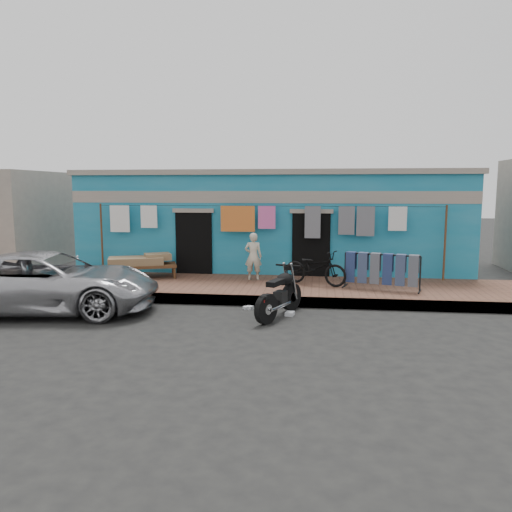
{
  "coord_description": "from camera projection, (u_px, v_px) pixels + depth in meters",
  "views": [
    {
      "loc": [
        1.55,
        -10.05,
        2.79
      ],
      "look_at": [
        0.0,
        2.0,
        1.15
      ],
      "focal_mm": 35.0,
      "sensor_mm": 36.0,
      "label": 1
    }
  ],
  "objects": [
    {
      "name": "charpoy",
      "position": [
        144.0,
        266.0,
        14.34
      ],
      "size": [
        2.53,
        2.17,
        0.65
      ],
      "primitive_type": null,
      "rotation": [
        0.0,
        0.0,
        0.35
      ],
      "color": "brown",
      "rests_on": "sidewalk"
    },
    {
      "name": "car",
      "position": [
        48.0,
        281.0,
        11.3
      ],
      "size": [
        5.33,
        3.02,
        1.42
      ],
      "primitive_type": "imported",
      "rotation": [
        0.0,
        0.0,
        1.72
      ],
      "color": "#B0AFB4",
      "rests_on": "ground"
    },
    {
      "name": "motorcycle",
      "position": [
        279.0,
        292.0,
        10.89
      ],
      "size": [
        1.66,
        2.06,
        1.09
      ],
      "primitive_type": null,
      "rotation": [
        0.0,
        0.0,
        -0.34
      ],
      "color": "black",
      "rests_on": "ground"
    },
    {
      "name": "curb",
      "position": [
        254.0,
        301.0,
        11.95
      ],
      "size": [
        28.0,
        0.1,
        0.25
      ],
      "primitive_type": "cube",
      "color": "gray",
      "rests_on": "ground"
    },
    {
      "name": "litter_a",
      "position": [
        247.0,
        308.0,
        11.64
      ],
      "size": [
        0.2,
        0.2,
        0.07
      ],
      "primitive_type": "cube",
      "rotation": [
        0.0,
        0.0,
        0.7
      ],
      "color": "silver",
      "rests_on": "ground"
    },
    {
      "name": "seated_person",
      "position": [
        253.0,
        256.0,
        13.93
      ],
      "size": [
        0.49,
        0.33,
        1.33
      ],
      "primitive_type": "imported",
      "rotation": [
        0.0,
        0.0,
        3.17
      ],
      "color": "beige",
      "rests_on": "sidewalk"
    },
    {
      "name": "clothesline",
      "position": [
        265.0,
        223.0,
        14.39
      ],
      "size": [
        10.06,
        0.06,
        2.1
      ],
      "color": "brown",
      "rests_on": "sidewalk"
    },
    {
      "name": "sidewalk",
      "position": [
        261.0,
        289.0,
        13.38
      ],
      "size": [
        28.0,
        3.0,
        0.25
      ],
      "primitive_type": "cube",
      "color": "brown",
      "rests_on": "ground"
    },
    {
      "name": "bicycle",
      "position": [
        315.0,
        264.0,
        13.22
      ],
      "size": [
        1.85,
        1.27,
        1.13
      ],
      "primitive_type": "imported",
      "rotation": [
        0.0,
        0.0,
        1.16
      ],
      "color": "black",
      "rests_on": "sidewalk"
    },
    {
      "name": "jeans_rack",
      "position": [
        382.0,
        271.0,
        12.66
      ],
      "size": [
        2.2,
        1.48,
        0.95
      ],
      "primitive_type": null,
      "rotation": [
        0.0,
        0.0,
        -0.29
      ],
      "color": "black",
      "rests_on": "sidewalk"
    },
    {
      "name": "litter_c",
      "position": [
        290.0,
        314.0,
        11.05
      ],
      "size": [
        0.21,
        0.25,
        0.09
      ],
      "primitive_type": "cube",
      "rotation": [
        0.0,
        0.0,
        1.35
      ],
      "color": "silver",
      "rests_on": "ground"
    },
    {
      "name": "litter_b",
      "position": [
        250.0,
        308.0,
        11.63
      ],
      "size": [
        0.17,
        0.18,
        0.08
      ],
      "primitive_type": "cube",
      "rotation": [
        0.0,
        0.0,
        1.13
      ],
      "color": "silver",
      "rests_on": "ground"
    },
    {
      "name": "building",
      "position": [
        274.0,
        221.0,
        17.09
      ],
      "size": [
        12.2,
        5.2,
        3.36
      ],
      "color": "#15759A",
      "rests_on": "ground"
    },
    {
      "name": "ground",
      "position": [
        244.0,
        323.0,
        10.45
      ],
      "size": [
        80.0,
        80.0,
        0.0
      ],
      "primitive_type": "plane",
      "color": "black",
      "rests_on": "ground"
    }
  ]
}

